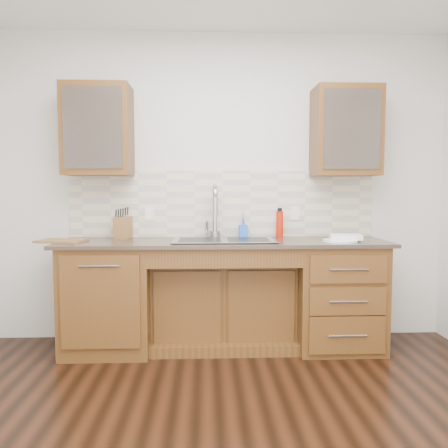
{
  "coord_description": "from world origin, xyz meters",
  "views": [
    {
      "loc": [
        -0.14,
        -2.16,
        1.33
      ],
      "look_at": [
        0.0,
        1.4,
        1.05
      ],
      "focal_mm": 35.0,
      "sensor_mm": 36.0,
      "label": 1
    }
  ],
  "objects_px": {
    "soap_bottle": "(243,229)",
    "water_bottle": "(280,225)",
    "plate": "(340,241)",
    "cutting_board": "(62,241)",
    "knife_block": "(123,228)"
  },
  "relations": [
    {
      "from": "plate",
      "to": "water_bottle",
      "type": "bearing_deg",
      "value": 145.05
    },
    {
      "from": "soap_bottle",
      "to": "plate",
      "type": "distance_m",
      "value": 0.83
    },
    {
      "from": "knife_block",
      "to": "cutting_board",
      "type": "relative_size",
      "value": 0.53
    },
    {
      "from": "soap_bottle",
      "to": "plate",
      "type": "bearing_deg",
      "value": -24.56
    },
    {
      "from": "plate",
      "to": "cutting_board",
      "type": "height_order",
      "value": "same"
    },
    {
      "from": "soap_bottle",
      "to": "water_bottle",
      "type": "bearing_deg",
      "value": -2.0
    },
    {
      "from": "water_bottle",
      "to": "knife_block",
      "type": "xyz_separation_m",
      "value": [
        -1.37,
        0.0,
        -0.02
      ]
    },
    {
      "from": "water_bottle",
      "to": "knife_block",
      "type": "bearing_deg",
      "value": 179.98
    },
    {
      "from": "plate",
      "to": "cutting_board",
      "type": "bearing_deg",
      "value": 178.2
    },
    {
      "from": "soap_bottle",
      "to": "cutting_board",
      "type": "relative_size",
      "value": 0.46
    },
    {
      "from": "water_bottle",
      "to": "knife_block",
      "type": "distance_m",
      "value": 1.37
    },
    {
      "from": "knife_block",
      "to": "cutting_board",
      "type": "height_order",
      "value": "knife_block"
    },
    {
      "from": "soap_bottle",
      "to": "water_bottle",
      "type": "xyz_separation_m",
      "value": [
        0.32,
        0.0,
        0.03
      ]
    },
    {
      "from": "water_bottle",
      "to": "plate",
      "type": "bearing_deg",
      "value": -34.95
    },
    {
      "from": "plate",
      "to": "cutting_board",
      "type": "xyz_separation_m",
      "value": [
        -2.26,
        0.07,
        0.0
      ]
    }
  ]
}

